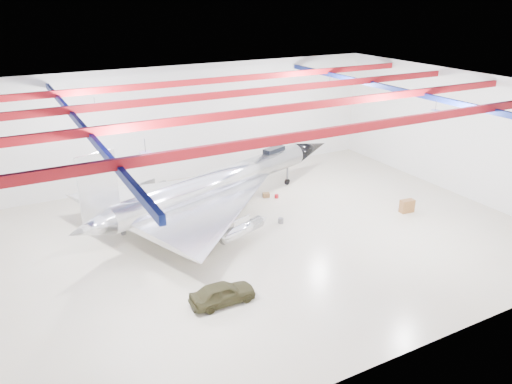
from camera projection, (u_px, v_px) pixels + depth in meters
floor at (262, 237)px, 37.78m from camera, size 40.00×40.00×0.00m
wall_back at (187, 123)px, 47.99m from camera, size 40.00×0.00×40.00m
wall_right at (458, 133)px, 44.52m from camera, size 0.00×30.00×30.00m
ceiling at (263, 91)px, 33.68m from camera, size 40.00×40.00×0.00m
ceiling_structure at (263, 101)px, 33.93m from camera, size 39.50×29.50×1.08m
jet_aircraft at (217, 185)px, 40.78m from camera, size 27.39×20.68×7.74m
jeep at (222, 293)px, 29.49m from camera, size 3.98×1.63×1.35m
desk at (407, 206)px, 41.82m from camera, size 1.26×0.73×1.09m
toolbox_red at (180, 206)px, 42.77m from camera, size 0.47×0.39×0.31m
engine_drum at (281, 221)px, 39.95m from camera, size 0.57×0.57×0.40m
parts_bin at (266, 195)px, 44.98m from camera, size 0.69×0.61×0.41m
crate_small at (124, 233)px, 38.11m from camera, size 0.38×0.32×0.24m
tool_chest at (277, 196)px, 44.84m from camera, size 0.45×0.45×0.33m
oil_barrel at (192, 220)px, 40.08m from camera, size 0.61×0.53×0.37m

